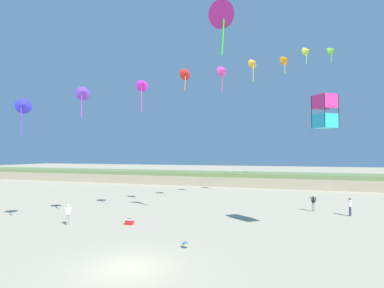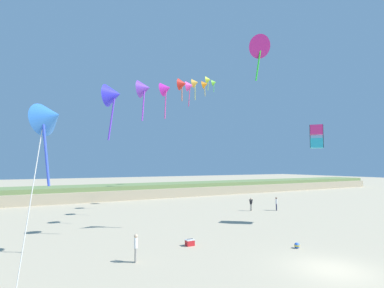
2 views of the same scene
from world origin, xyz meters
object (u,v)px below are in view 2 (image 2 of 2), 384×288
at_px(person_mid_center, 251,203).
at_px(large_kite_low_lead, 317,137).
at_px(large_kite_mid_trail, 258,46).
at_px(person_near_right, 276,203).
at_px(person_near_left, 136,246).
at_px(beach_cooler, 190,242).
at_px(beach_ball, 297,245).

distance_m(person_mid_center, large_kite_low_lead, 11.82).
distance_m(person_mid_center, large_kite_mid_trail, 18.44).
bearing_deg(person_near_right, large_kite_mid_trail, -140.52).
bearing_deg(person_near_left, beach_cooler, 20.04).
height_order(person_near_left, large_kite_low_lead, large_kite_low_lead).
distance_m(person_mid_center, beach_ball, 15.95).
xyz_separation_m(person_near_left, large_kite_low_lead, (18.10, 2.11, 7.19)).
distance_m(person_near_left, beach_ball, 10.48).
bearing_deg(beach_ball, large_kite_mid_trail, 75.99).
distance_m(person_near_right, large_kite_mid_trail, 19.09).
relative_size(large_kite_low_lead, beach_ball, 5.92).
height_order(large_kite_mid_trail, beach_cooler, large_kite_mid_trail).
bearing_deg(large_kite_low_lead, person_mid_center, 90.50).
height_order(large_kite_low_lead, large_kite_mid_trail, large_kite_mid_trail).
height_order(large_kite_low_lead, beach_ball, large_kite_low_lead).
xyz_separation_m(person_mid_center, beach_cooler, (-13.70, -9.92, -0.69)).
bearing_deg(beach_cooler, large_kite_low_lead, 2.23).
bearing_deg(beach_cooler, large_kite_mid_trail, 6.89).
xyz_separation_m(person_near_left, large_kite_mid_trail, (11.38, 2.43, 14.62)).
relative_size(beach_cooler, beach_ball, 1.59).
bearing_deg(large_kite_low_lead, large_kite_mid_trail, 177.30).
height_order(person_near_left, person_mid_center, person_near_left).
relative_size(person_near_left, person_near_right, 0.99).
bearing_deg(person_mid_center, large_kite_mid_trail, -126.19).
bearing_deg(person_near_left, person_mid_center, 32.54).
xyz_separation_m(large_kite_mid_trail, beach_ball, (-1.20, -4.81, -15.34)).
xyz_separation_m(person_near_left, person_mid_center, (18.02, 11.50, -0.00)).
xyz_separation_m(person_near_left, beach_cooler, (4.32, 1.58, -0.69)).
height_order(person_near_left, beach_cooler, person_near_left).
height_order(person_mid_center, large_kite_low_lead, large_kite_low_lead).
relative_size(large_kite_low_lead, large_kite_mid_trail, 0.53).
height_order(person_near_right, person_mid_center, person_near_right).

